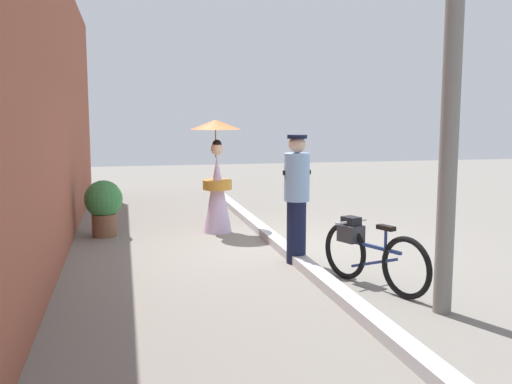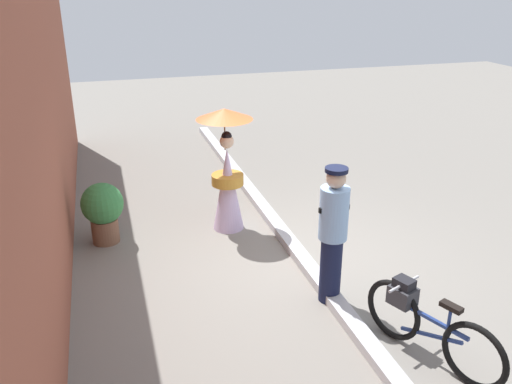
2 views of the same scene
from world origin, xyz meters
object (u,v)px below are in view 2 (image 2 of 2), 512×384
bicycle_near_officer (425,323)px  person_with_parasol (227,169)px  potted_plant_by_door (104,208)px  person_officer (333,232)px

bicycle_near_officer → person_with_parasol: bearing=18.8°
bicycle_near_officer → potted_plant_by_door: bearing=40.3°
bicycle_near_officer → potted_plant_by_door: potted_plant_by_door is taller
person_with_parasol → potted_plant_by_door: bearing=88.0°
person_officer → potted_plant_by_door: bearing=47.0°
person_officer → potted_plant_by_door: size_ratio=1.86×
person_officer → person_with_parasol: 2.42m
bicycle_near_officer → potted_plant_by_door: 4.73m
person_with_parasol → potted_plant_by_door: size_ratio=2.05×
bicycle_near_officer → person_with_parasol: (3.55, 1.21, 0.57)m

